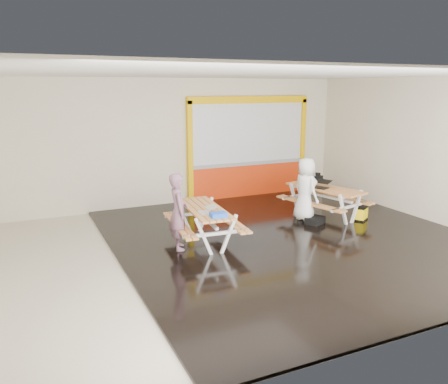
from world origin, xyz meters
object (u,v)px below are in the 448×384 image
picnic_table_left (205,216)px  blue_pouch (218,215)px  laptop_left (207,211)px  laptop_right (321,185)px  person_right (306,189)px  backpack (317,182)px  toolbox (307,180)px  fluke_bag (361,213)px  picnic_table_right (325,195)px  person_left (178,211)px  dark_case (315,220)px

picnic_table_left → blue_pouch: blue_pouch is taller
laptop_left → laptop_right: size_ratio=0.69×
laptop_left → picnic_table_left: bearing=74.9°
person_right → picnic_table_left: bearing=94.4°
backpack → picnic_table_left: bearing=-159.9°
toolbox → fluke_bag: size_ratio=0.85×
picnic_table_left → backpack: (3.86, 1.41, 0.12)m
picnic_table_right → laptop_left: (-3.57, -0.90, 0.23)m
toolbox → backpack: toolbox is taller
picnic_table_right → person_left: 4.16m
picnic_table_left → fluke_bag: bearing=-1.5°
dark_case → toolbox: bearing=66.0°
fluke_bag → dark_case: bearing=170.0°
laptop_left → blue_pouch: (0.08, -0.37, -0.00)m
laptop_left → dark_case: (3.01, 0.50, -0.71)m
person_left → backpack: (4.50, 1.58, -0.10)m
laptop_right → backpack: size_ratio=1.05×
picnic_table_right → toolbox: (-0.09, 0.64, 0.27)m
dark_case → person_left: bearing=-175.5°
blue_pouch → dark_case: size_ratio=0.70×
person_left → picnic_table_left: bearing=-63.6°
person_left → person_right: (3.43, 0.57, 0.01)m
person_left → backpack: 4.77m
laptop_left → backpack: 4.36m
laptop_right → fluke_bag: 1.19m
laptop_right → dark_case: (-0.46, -0.43, -0.73)m
picnic_table_left → laptop_right: bearing=9.1°
picnic_table_left → toolbox: 3.57m
person_left → backpack: person_left is taller
picnic_table_right → fluke_bag: (0.66, -0.62, -0.41)m
person_right → blue_pouch: size_ratio=4.95×
picnic_table_left → dark_case: (2.91, 0.11, -0.48)m
person_right → fluke_bag: 1.55m
person_left → laptop_right: person_left is taller
person_right → laptop_left: bearing=101.5°
laptop_right → picnic_table_right: bearing=-15.2°
person_right → blue_pouch: bearing=108.6°
laptop_right → dark_case: laptop_right is taller
picnic_table_left → laptop_left: size_ratio=5.75×
toolbox → fluke_bag: 1.61m
toolbox → backpack: (0.49, 0.26, -0.16)m
picnic_table_left → laptop_left: (-0.10, -0.39, 0.23)m
picnic_table_left → person_left: (-0.63, -0.17, 0.22)m
dark_case → person_right: bearing=110.8°
laptop_right → laptop_left: bearing=-165.1°
blue_pouch → toolbox: size_ratio=0.78×
blue_pouch → laptop_left: bearing=103.0°
laptop_right → dark_case: size_ratio=1.20×
picnic_table_left → person_right: (2.80, 0.40, 0.24)m
person_right → dark_case: (0.11, -0.29, -0.71)m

